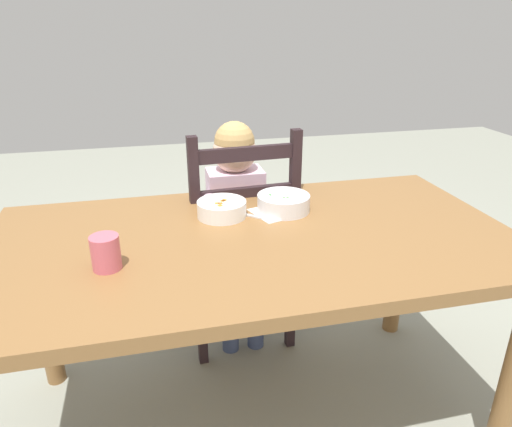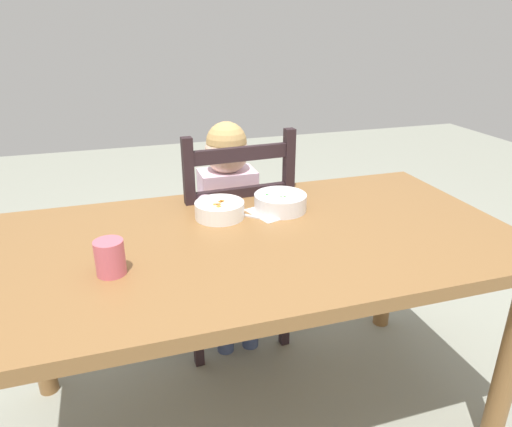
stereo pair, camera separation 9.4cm
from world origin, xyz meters
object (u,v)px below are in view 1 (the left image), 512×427
Objects in this scene: dining_table at (254,262)px; child_figure at (237,204)px; spoon at (240,213)px; bowl_of_carrots at (222,208)px; drinking_cup at (106,253)px; dining_chair at (238,243)px; bowl_of_peas at (283,202)px.

dining_table is 1.66× the size of child_figure.
spoon reaches higher than dining_table.
bowl_of_carrots is at bearing 112.36° from dining_table.
dining_table is at bearing 14.14° from drinking_cup.
dining_chair is 0.79m from drinking_cup.
child_figure is (0.04, 0.46, 0.01)m from dining_table.
dining_chair is 0.99× the size of child_figure.
dining_table is 8.93× the size of bowl_of_peas.
drinking_cup is at bearing -165.86° from dining_table.
dining_table is 0.25m from bowl_of_peas.
drinking_cup is at bearing -128.61° from dining_chair.
child_figure reaches higher than bowl_of_peas.
bowl_of_carrots is at bearing -110.09° from dining_chair.
bowl_of_peas is at bearing -70.09° from child_figure.
child_figure is 0.74m from drinking_cup.
child_figure reaches higher than dining_chair.
dining_chair reaches higher than drinking_cup.
spoon is at bearing 3.54° from bowl_of_carrots.
drinking_cup is (-0.46, -0.57, 0.30)m from dining_chair.
dining_table is 0.20m from spoon.
bowl_of_carrots is at bearing -179.99° from bowl_of_peas.
dining_chair is (0.04, 0.47, -0.16)m from dining_table.
drinking_cup is at bearing -128.69° from child_figure.
dining_chair reaches higher than dining_table.
bowl_of_carrots reaches higher than spoon.
bowl_of_peas is at bearing 26.19° from drinking_cup.
bowl_of_peas is at bearing -70.94° from dining_chair.
bowl_of_peas is at bearing -1.49° from spoon.
child_figure is at bearing 81.56° from spoon.
child_figure is 5.89× the size of bowl_of_carrots.
child_figure reaches higher than spoon.
drinking_cup reaches higher than bowl_of_peas.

